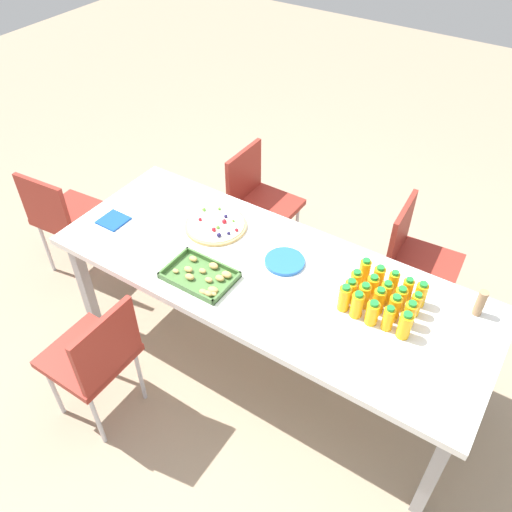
# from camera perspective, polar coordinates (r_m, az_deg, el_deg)

# --- Properties ---
(ground_plane) EXTENTS (12.00, 12.00, 0.00)m
(ground_plane) POSITION_cam_1_polar(r_m,az_deg,el_deg) (3.30, 1.17, -10.92)
(ground_plane) COLOR gray
(party_table) EXTENTS (2.34, 0.88, 0.73)m
(party_table) POSITION_cam_1_polar(r_m,az_deg,el_deg) (2.79, 1.36, -2.58)
(party_table) COLOR white
(party_table) RESTS_ON ground_plane
(chair_near_right) EXTENTS (0.40, 0.40, 0.83)m
(chair_near_right) POSITION_cam_1_polar(r_m,az_deg,el_deg) (3.65, 0.24, 6.33)
(chair_near_right) COLOR maroon
(chair_near_right) RESTS_ON ground_plane
(chair_far_right) EXTENTS (0.40, 0.40, 0.83)m
(chair_far_right) POSITION_cam_1_polar(r_m,az_deg,el_deg) (2.80, -16.85, -10.18)
(chair_far_right) COLOR maroon
(chair_far_right) RESTS_ON ground_plane
(chair_end) EXTENTS (0.43, 0.43, 0.83)m
(chair_end) POSITION_cam_1_polar(r_m,az_deg,el_deg) (3.73, -20.05, 4.26)
(chair_end) COLOR maroon
(chair_end) RESTS_ON ground_plane
(chair_near_left) EXTENTS (0.43, 0.43, 0.83)m
(chair_near_left) POSITION_cam_1_polar(r_m,az_deg,el_deg) (3.33, 16.75, 0.03)
(chair_near_left) COLOR maroon
(chair_near_left) RESTS_ON ground_plane
(juice_bottle_0) EXTENTS (0.06, 0.06, 0.14)m
(juice_bottle_0) POSITION_cam_1_polar(r_m,az_deg,el_deg) (2.66, 17.30, -3.98)
(juice_bottle_0) COLOR #F9AF14
(juice_bottle_0) RESTS_ON party_table
(juice_bottle_1) EXTENTS (0.05, 0.05, 0.14)m
(juice_bottle_1) POSITION_cam_1_polar(r_m,az_deg,el_deg) (2.67, 15.97, -3.49)
(juice_bottle_1) COLOR #F9AE14
(juice_bottle_1) RESTS_ON party_table
(juice_bottle_2) EXTENTS (0.05, 0.05, 0.15)m
(juice_bottle_2) POSITION_cam_1_polar(r_m,az_deg,el_deg) (2.68, 14.53, -2.86)
(juice_bottle_2) COLOR #FAAE14
(juice_bottle_2) RESTS_ON party_table
(juice_bottle_3) EXTENTS (0.06, 0.06, 0.14)m
(juice_bottle_3) POSITION_cam_1_polar(r_m,az_deg,el_deg) (2.69, 13.06, -2.29)
(juice_bottle_3) COLOR #F9AC14
(juice_bottle_3) RESTS_ON party_table
(juice_bottle_4) EXTENTS (0.06, 0.06, 0.15)m
(juice_bottle_4) POSITION_cam_1_polar(r_m,az_deg,el_deg) (2.70, 11.60, -1.63)
(juice_bottle_4) COLOR #F9AC14
(juice_bottle_4) RESTS_ON party_table
(juice_bottle_5) EXTENTS (0.05, 0.05, 0.14)m
(juice_bottle_5) POSITION_cam_1_polar(r_m,az_deg,el_deg) (2.61, 16.80, -5.01)
(juice_bottle_5) COLOR #FAAC14
(juice_bottle_5) RESTS_ON party_table
(juice_bottle_6) EXTENTS (0.06, 0.06, 0.14)m
(juice_bottle_6) POSITION_cam_1_polar(r_m,az_deg,el_deg) (2.62, 15.24, -4.47)
(juice_bottle_6) COLOR #FAAC14
(juice_bottle_6) RESTS_ON party_table
(juice_bottle_7) EXTENTS (0.06, 0.06, 0.14)m
(juice_bottle_7) POSITION_cam_1_polar(r_m,az_deg,el_deg) (2.62, 13.80, -3.95)
(juice_bottle_7) COLOR #FAAD14
(juice_bottle_7) RESTS_ON party_table
(juice_bottle_8) EXTENTS (0.06, 0.06, 0.14)m
(juice_bottle_8) POSITION_cam_1_polar(r_m,az_deg,el_deg) (2.64, 12.41, -3.26)
(juice_bottle_8) COLOR #FAAC14
(juice_bottle_8) RESTS_ON party_table
(juice_bottle_9) EXTENTS (0.06, 0.06, 0.13)m
(juice_bottle_9) POSITION_cam_1_polar(r_m,az_deg,el_deg) (2.66, 10.67, -2.71)
(juice_bottle_9) COLOR #FAAE14
(juice_bottle_9) RESTS_ON party_table
(juice_bottle_10) EXTENTS (0.06, 0.06, 0.15)m
(juice_bottle_10) POSITION_cam_1_polar(r_m,az_deg,el_deg) (2.55, 16.18, -6.06)
(juice_bottle_10) COLOR #F9AD14
(juice_bottle_10) RESTS_ON party_table
(juice_bottle_11) EXTENTS (0.06, 0.06, 0.15)m
(juice_bottle_11) POSITION_cam_1_polar(r_m,az_deg,el_deg) (2.56, 14.65, -5.44)
(juice_bottle_11) COLOR #FAAC14
(juice_bottle_11) RESTS_ON party_table
(juice_bottle_12) EXTENTS (0.06, 0.06, 0.15)m
(juice_bottle_12) POSITION_cam_1_polar(r_m,az_deg,el_deg) (2.57, 13.08, -4.72)
(juice_bottle_12) COLOR #FAAC14
(juice_bottle_12) RESTS_ON party_table
(juice_bottle_13) EXTENTS (0.06, 0.06, 0.14)m
(juice_bottle_13) POSITION_cam_1_polar(r_m,az_deg,el_deg) (2.59, 11.53, -4.22)
(juice_bottle_13) COLOR #F9AB14
(juice_bottle_13) RESTS_ON party_table
(juice_bottle_14) EXTENTS (0.06, 0.06, 0.13)m
(juice_bottle_14) POSITION_cam_1_polar(r_m,az_deg,el_deg) (2.61, 10.11, -3.71)
(juice_bottle_14) COLOR #F9AB14
(juice_bottle_14) RESTS_ON party_table
(juice_bottle_15) EXTENTS (0.06, 0.06, 0.15)m
(juice_bottle_15) POSITION_cam_1_polar(r_m,az_deg,el_deg) (2.50, 15.73, -7.20)
(juice_bottle_15) COLOR #F9AC14
(juice_bottle_15) RESTS_ON party_table
(juice_bottle_16) EXTENTS (0.05, 0.05, 0.14)m
(juice_bottle_16) POSITION_cam_1_polar(r_m,az_deg,el_deg) (2.52, 14.05, -6.53)
(juice_bottle_16) COLOR #F9AC14
(juice_bottle_16) RESTS_ON party_table
(juice_bottle_17) EXTENTS (0.06, 0.06, 0.14)m
(juice_bottle_17) POSITION_cam_1_polar(r_m,az_deg,el_deg) (2.52, 12.40, -6.01)
(juice_bottle_17) COLOR #F9AD14
(juice_bottle_17) RESTS_ON party_table
(juice_bottle_18) EXTENTS (0.06, 0.06, 0.15)m
(juice_bottle_18) POSITION_cam_1_polar(r_m,az_deg,el_deg) (2.54, 10.82, -5.19)
(juice_bottle_18) COLOR #FAAC14
(juice_bottle_18) RESTS_ON party_table
(juice_bottle_19) EXTENTS (0.06, 0.06, 0.15)m
(juice_bottle_19) POSITION_cam_1_polar(r_m,az_deg,el_deg) (2.55, 9.49, -4.48)
(juice_bottle_19) COLOR #FAAD14
(juice_bottle_19) RESTS_ON party_table
(fruit_pizza) EXTENTS (0.35, 0.35, 0.05)m
(fruit_pizza) POSITION_cam_1_polar(r_m,az_deg,el_deg) (3.03, -4.33, 3.32)
(fruit_pizza) COLOR tan
(fruit_pizza) RESTS_ON party_table
(snack_tray) EXTENTS (0.36, 0.25, 0.04)m
(snack_tray) POSITION_cam_1_polar(r_m,az_deg,el_deg) (2.72, -5.83, -2.22)
(snack_tray) COLOR #477238
(snack_tray) RESTS_ON party_table
(plate_stack) EXTENTS (0.21, 0.21, 0.02)m
(plate_stack) POSITION_cam_1_polar(r_m,az_deg,el_deg) (2.80, 3.11, -0.60)
(plate_stack) COLOR blue
(plate_stack) RESTS_ON party_table
(napkin_stack) EXTENTS (0.15, 0.15, 0.01)m
(napkin_stack) POSITION_cam_1_polar(r_m,az_deg,el_deg) (3.17, -15.11, 3.72)
(napkin_stack) COLOR #194CA5
(napkin_stack) RESTS_ON party_table
(cardboard_tube) EXTENTS (0.04, 0.04, 0.14)m
(cardboard_tube) POSITION_cam_1_polar(r_m,az_deg,el_deg) (2.71, 22.99, -4.68)
(cardboard_tube) COLOR #9E7A56
(cardboard_tube) RESTS_ON party_table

